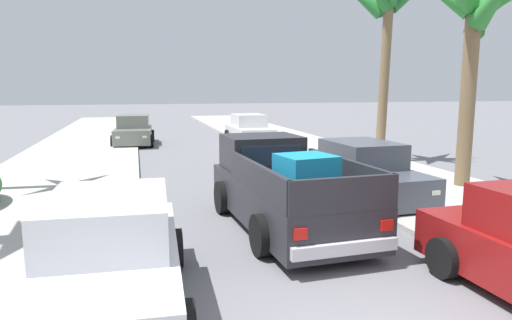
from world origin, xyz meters
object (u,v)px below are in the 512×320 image
object	(u,v)px
palm_tree_left_fore	(479,14)
pickup_truck	(282,189)
car_right_near	(110,257)
car_left_mid	(249,130)
car_right_mid	(362,173)
palm_tree_left_mid	(386,6)
car_left_far	(134,131)

from	to	relation	value
palm_tree_left_fore	pickup_truck	bearing A→B (deg)	-161.95
car_right_near	car_left_mid	size ratio (longest dim) A/B	1.01
car_right_mid	palm_tree_left_mid	bearing A→B (deg)	56.45
palm_tree_left_fore	palm_tree_left_mid	bearing A→B (deg)	89.16
car_right_mid	palm_tree_left_fore	bearing A→B (deg)	5.84
pickup_truck	car_right_near	world-z (taller)	pickup_truck
car_left_far	car_right_near	bearing A→B (deg)	-90.77
palm_tree_left_fore	palm_tree_left_mid	world-z (taller)	palm_tree_left_mid
pickup_truck	palm_tree_left_fore	bearing A→B (deg)	18.05
car_left_mid	car_right_mid	size ratio (longest dim) A/B	0.99
car_right_mid	car_left_far	xyz separation A→B (m)	(-5.84, 13.73, 0.00)
car_left_mid	car_left_far	size ratio (longest dim) A/B	0.99
car_right_near	palm_tree_left_mid	xyz separation A→B (m)	(9.72, 10.15, 5.25)
car_right_near	car_left_far	bearing A→B (deg)	89.23
pickup_truck	palm_tree_left_mid	bearing A→B (deg)	48.34
car_left_far	palm_tree_left_mid	world-z (taller)	palm_tree_left_mid
car_right_near	palm_tree_left_fore	world-z (taller)	palm_tree_left_fore
pickup_truck	car_right_near	size ratio (longest dim) A/B	1.23
car_left_far	palm_tree_left_fore	world-z (taller)	palm_tree_left_fore
palm_tree_left_fore	palm_tree_left_mid	size ratio (longest dim) A/B	0.84
pickup_truck	car_right_mid	distance (m)	3.22
car_right_near	palm_tree_left_fore	distance (m)	11.66
car_left_mid	palm_tree_left_mid	world-z (taller)	palm_tree_left_mid
car_left_far	palm_tree_left_mid	size ratio (longest dim) A/B	0.60
palm_tree_left_mid	car_left_far	bearing A→B (deg)	138.88
pickup_truck	car_left_mid	size ratio (longest dim) A/B	1.24
palm_tree_left_fore	palm_tree_left_mid	xyz separation A→B (m)	(0.07, 5.10, 1.04)
car_left_mid	palm_tree_left_mid	xyz separation A→B (m)	(3.59, -7.24, 5.25)
car_left_mid	palm_tree_left_mid	distance (m)	9.63
pickup_truck	car_left_mid	xyz separation A→B (m)	(2.78, 14.40, -0.09)
car_right_mid	car_left_far	world-z (taller)	same
car_left_far	palm_tree_left_fore	bearing A→B (deg)	-54.91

